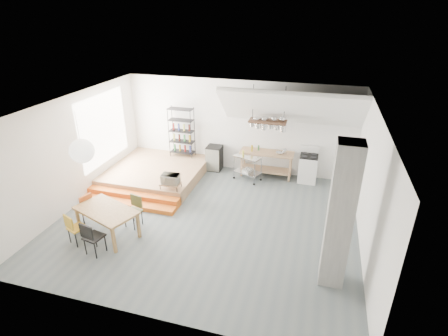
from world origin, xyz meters
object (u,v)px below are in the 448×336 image
(stove, at_px, (308,168))
(rolling_cart, at_px, (248,165))
(dining_table, at_px, (106,212))
(mini_fridge, at_px, (214,158))

(stove, bearing_deg, rolling_cart, -166.89)
(stove, distance_m, rolling_cart, 2.01)
(stove, height_order, dining_table, stove)
(dining_table, distance_m, mini_fridge, 4.79)
(rolling_cart, relative_size, mini_fridge, 1.11)
(stove, distance_m, dining_table, 6.54)
(stove, bearing_deg, dining_table, -136.29)
(dining_table, xyz_separation_m, rolling_cart, (2.76, 4.06, -0.11))
(dining_table, height_order, mini_fridge, mini_fridge)
(stove, bearing_deg, mini_fridge, 179.23)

